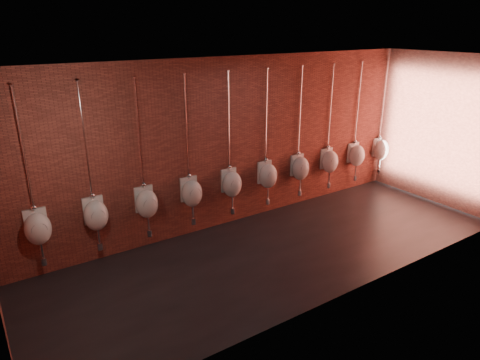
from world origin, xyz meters
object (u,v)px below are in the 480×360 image
object	(u,v)px
urinal_1	(96,214)
urinal_3	(192,192)
urinal_9	(381,149)
urinal_7	(330,161)
urinal_5	(268,175)
urinal_0	(38,228)
urinal_2	(147,203)
urinal_6	(300,168)
urinal_4	(232,183)
urinal_8	(357,155)

from	to	relation	value
urinal_1	urinal_3	world-z (taller)	same
urinal_3	urinal_9	xyz separation A→B (m)	(5.15, 0.00, 0.00)
urinal_1	urinal_9	size ratio (longest dim) A/B	1.00
urinal_7	urinal_9	distance (m)	1.72
urinal_1	urinal_5	world-z (taller)	same
urinal_5	urinal_9	bearing A→B (deg)	0.00
urinal_0	urinal_9	distance (m)	7.72
urinal_1	urinal_7	world-z (taller)	same
urinal_2	urinal_9	bearing A→B (deg)	0.00
urinal_3	urinal_7	bearing A→B (deg)	0.00
urinal_2	urinal_9	xyz separation A→B (m)	(6.01, 0.00, 0.00)
urinal_6	urinal_4	bearing A→B (deg)	180.00
urinal_3	urinal_5	distance (m)	1.72
urinal_5	urinal_9	xyz separation A→B (m)	(3.43, 0.00, 0.00)
urinal_3	urinal_8	xyz separation A→B (m)	(4.29, 0.00, 0.00)
urinal_0	urinal_6	world-z (taller)	same
urinal_7	urinal_8	size ratio (longest dim) A/B	1.00
urinal_8	urinal_4	bearing A→B (deg)	180.00
urinal_4	urinal_9	xyz separation A→B (m)	(4.29, 0.00, 0.00)
urinal_1	urinal_2	bearing A→B (deg)	0.00
urinal_4	urinal_8	bearing A→B (deg)	0.00
urinal_3	urinal_4	world-z (taller)	same
urinal_2	urinal_9	world-z (taller)	same
urinal_1	urinal_3	xyz separation A→B (m)	(1.72, 0.00, 0.00)
urinal_0	urinal_8	world-z (taller)	same
urinal_2	urinal_7	bearing A→B (deg)	0.00
urinal_0	urinal_5	size ratio (longest dim) A/B	1.00
urinal_8	urinal_9	bearing A→B (deg)	0.00
urinal_5	urinal_3	bearing A→B (deg)	180.00
urinal_1	urinal_3	size ratio (longest dim) A/B	1.00
urinal_0	urinal_5	distance (m)	4.29
urinal_0	urinal_2	world-z (taller)	same
urinal_6	urinal_9	distance (m)	2.57
urinal_1	urinal_4	xyz separation A→B (m)	(2.57, 0.00, 0.00)
urinal_1	urinal_8	bearing A→B (deg)	0.00
urinal_0	urinal_6	bearing A→B (deg)	0.00
urinal_1	urinal_8	xyz separation A→B (m)	(6.01, 0.00, 0.00)
urinal_2	urinal_6	bearing A→B (deg)	0.00
urinal_4	urinal_7	world-z (taller)	same
urinal_1	urinal_4	distance (m)	2.57
urinal_7	urinal_8	world-z (taller)	same
urinal_3	urinal_9	distance (m)	5.15
urinal_6	urinal_1	bearing A→B (deg)	180.00
urinal_5	urinal_8	bearing A→B (deg)	0.00
urinal_2	urinal_8	distance (m)	5.15
urinal_3	urinal_6	size ratio (longest dim) A/B	1.00
urinal_2	urinal_3	size ratio (longest dim) A/B	1.00
urinal_4	urinal_5	world-z (taller)	same
urinal_1	urinal_9	world-z (taller)	same
urinal_1	urinal_7	size ratio (longest dim) A/B	1.00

